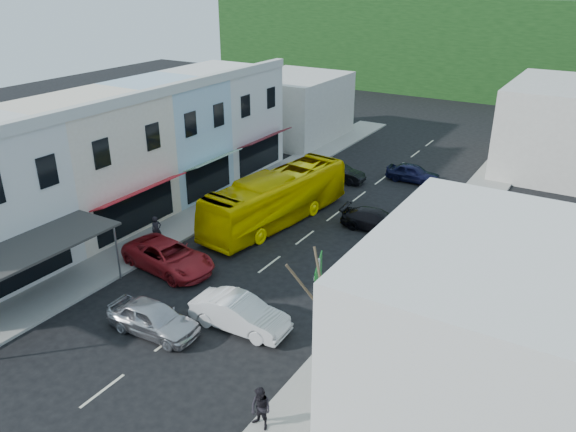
# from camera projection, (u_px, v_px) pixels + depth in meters

# --- Properties ---
(ground) EXTENTS (120.00, 120.00, 0.00)m
(ground) POSITION_uv_depth(u_px,v_px,m) (226.00, 297.00, 28.15)
(ground) COLOR black
(ground) RESTS_ON ground
(sidewalk_left) EXTENTS (3.00, 52.00, 0.15)m
(sidewalk_left) POSITION_uv_depth(u_px,v_px,m) (226.00, 202.00, 39.51)
(sidewalk_left) COLOR gray
(sidewalk_left) RESTS_ON ground
(sidewalk_right) EXTENTS (3.00, 52.00, 0.15)m
(sidewalk_right) POSITION_uv_depth(u_px,v_px,m) (435.00, 253.00, 32.40)
(sidewalk_right) COLOR gray
(sidewalk_right) RESTS_ON ground
(shopfront_row) EXTENTS (8.25, 30.00, 8.00)m
(shopfront_row) POSITION_uv_depth(u_px,v_px,m) (115.00, 156.00, 36.38)
(shopfront_row) COLOR silver
(shopfront_row) RESTS_ON ground
(right_building) EXTENTS (8.00, 9.00, 8.00)m
(right_building) POSITION_uv_depth(u_px,v_px,m) (498.00, 367.00, 17.01)
(right_building) COLOR silver
(right_building) RESTS_ON ground
(distant_block_left) EXTENTS (8.00, 10.00, 6.00)m
(distant_block_left) POSITION_uv_depth(u_px,v_px,m) (294.00, 107.00, 53.79)
(distant_block_left) COLOR #B7B2A8
(distant_block_left) RESTS_ON ground
(distant_block_right) EXTENTS (8.00, 12.00, 7.00)m
(distant_block_right) POSITION_uv_depth(u_px,v_px,m) (559.00, 127.00, 45.04)
(distant_block_right) COLOR #B7B2A8
(distant_block_right) RESTS_ON ground
(hillside) EXTENTS (80.00, 26.00, 14.00)m
(hillside) POSITION_uv_depth(u_px,v_px,m) (501.00, 36.00, 77.14)
(hillside) COLOR black
(hillside) RESTS_ON ground
(bus) EXTENTS (3.89, 11.82, 3.10)m
(bus) POSITION_uv_depth(u_px,v_px,m) (277.00, 200.00, 35.98)
(bus) COLOR #E5C800
(bus) RESTS_ON ground
(car_silver) EXTENTS (4.48, 2.01, 1.40)m
(car_silver) POSITION_uv_depth(u_px,v_px,m) (153.00, 319.00, 25.15)
(car_silver) COLOR #B6B5BA
(car_silver) RESTS_ON ground
(car_white) EXTENTS (4.47, 1.98, 1.40)m
(car_white) POSITION_uv_depth(u_px,v_px,m) (240.00, 315.00, 25.46)
(car_white) COLOR silver
(car_white) RESTS_ON ground
(car_red) EXTENTS (4.80, 2.45, 1.40)m
(car_red) POSITION_uv_depth(u_px,v_px,m) (169.00, 258.00, 30.53)
(car_red) COLOR maroon
(car_red) RESTS_ON ground
(car_black_near) EXTENTS (4.63, 2.19, 1.40)m
(car_black_near) POSITION_uv_depth(u_px,v_px,m) (376.00, 219.00, 35.23)
(car_black_near) COLOR black
(car_black_near) RESTS_ON ground
(car_navy_mid) EXTENTS (4.41, 1.83, 1.40)m
(car_navy_mid) POSITION_uv_depth(u_px,v_px,m) (413.00, 173.00, 43.26)
(car_navy_mid) COLOR black
(car_navy_mid) RESTS_ON ground
(car_black_far) EXTENTS (4.46, 1.96, 1.40)m
(car_black_far) POSITION_uv_depth(u_px,v_px,m) (339.00, 172.00, 43.40)
(car_black_far) COLOR black
(car_black_far) RESTS_ON ground
(pedestrian_left) EXTENTS (0.58, 0.70, 1.70)m
(pedestrian_left) POSITION_uv_depth(u_px,v_px,m) (157.00, 230.00, 33.09)
(pedestrian_left) COLOR black
(pedestrian_left) RESTS_ON sidewalk_left
(pedestrian_right) EXTENTS (0.75, 0.53, 1.70)m
(pedestrian_right) POSITION_uv_depth(u_px,v_px,m) (261.00, 409.00, 19.60)
(pedestrian_right) COLOR black
(pedestrian_right) RESTS_ON sidewalk_right
(direction_sign) EXTENTS (1.51, 2.12, 4.39)m
(direction_sign) POSITION_uv_depth(u_px,v_px,m) (318.00, 305.00, 23.45)
(direction_sign) COLOR #0A5114
(direction_sign) RESTS_ON ground
(street_tree) EXTENTS (3.64, 3.64, 6.97)m
(street_tree) POSITION_uv_depth(u_px,v_px,m) (327.00, 316.00, 20.44)
(street_tree) COLOR #372D1F
(street_tree) RESTS_ON ground
(traffic_signal) EXTENTS (0.87, 1.16, 4.88)m
(traffic_signal) POSITION_uv_depth(u_px,v_px,m) (500.00, 129.00, 48.70)
(traffic_signal) COLOR black
(traffic_signal) RESTS_ON ground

